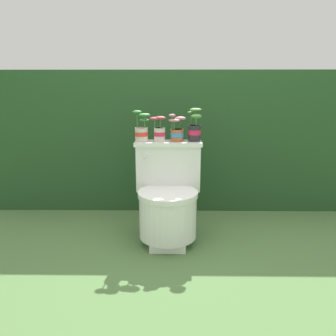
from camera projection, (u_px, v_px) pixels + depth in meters
ground_plane at (181, 240)px, 2.50m from camera, size 12.00×12.00×0.00m
hedge_backdrop at (179, 138)px, 3.30m from camera, size 3.47×0.72×1.28m
toilet at (168, 199)px, 2.45m from camera, size 0.51×0.54×0.73m
potted_plant_left at (142, 131)px, 2.48m from camera, size 0.14×0.10×0.23m
potted_plant_midleft at (159, 131)px, 2.47m from camera, size 0.13×0.09×0.19m
potted_plant_middle at (177, 132)px, 2.49m from camera, size 0.13×0.11×0.21m
potted_plant_midright at (195, 129)px, 2.49m from camera, size 0.11×0.10×0.25m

